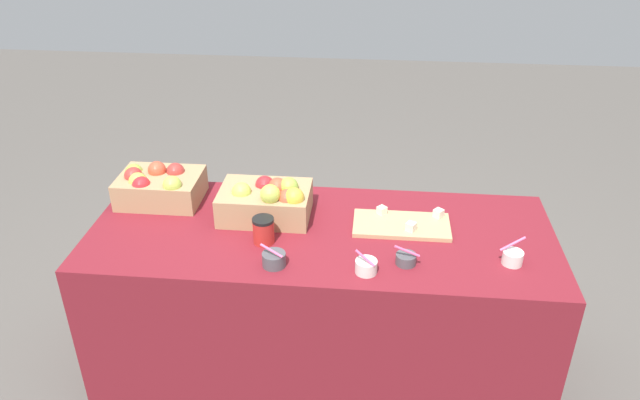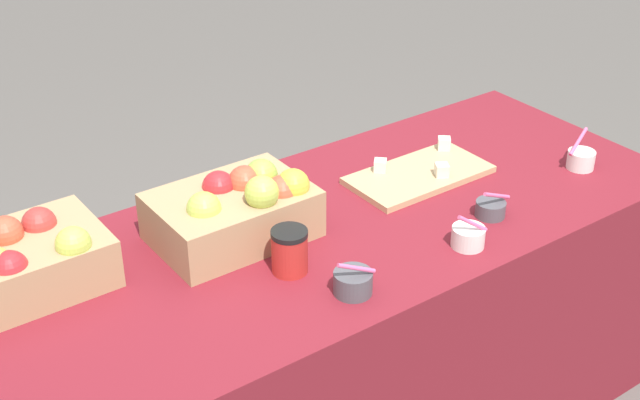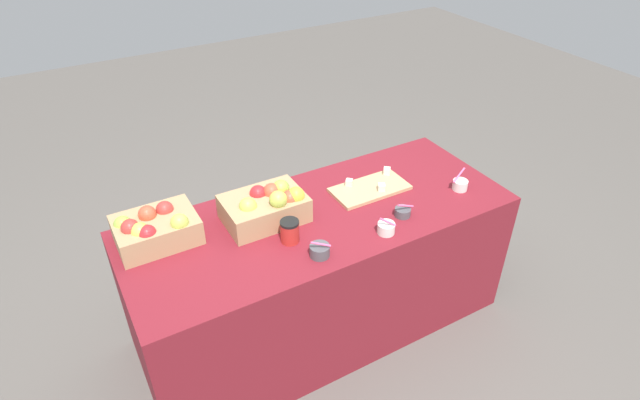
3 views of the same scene
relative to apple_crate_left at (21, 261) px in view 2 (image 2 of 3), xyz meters
The scene contains 9 objects.
table 0.88m from the apple_crate_left, 14.09° to the right, with size 1.90×0.76×0.74m, color maroon.
apple_crate_left is the anchor object (origin of this frame).
apple_crate_middle 0.51m from the apple_crate_left, 10.29° to the right, with size 0.38×0.26×0.19m.
cutting_board_front 1.08m from the apple_crate_left, ahead, with size 0.40×0.20×0.05m.
sample_bowl_near 0.74m from the apple_crate_left, 37.22° to the right, with size 0.09×0.09×0.10m.
sample_bowl_mid 1.51m from the apple_crate_left, 13.22° to the right, with size 0.10×0.08×0.11m.
sample_bowl_far 1.04m from the apple_crate_left, 26.13° to the right, with size 0.09×0.08×0.10m.
sample_bowl_extra 1.15m from the apple_crate_left, 19.77° to the right, with size 0.10×0.08×0.09m.
coffee_cup 0.60m from the apple_crate_left, 29.27° to the right, with size 0.09×0.09×0.11m.
Camera 2 is at (-1.16, -1.53, 1.90)m, focal length 49.71 mm.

